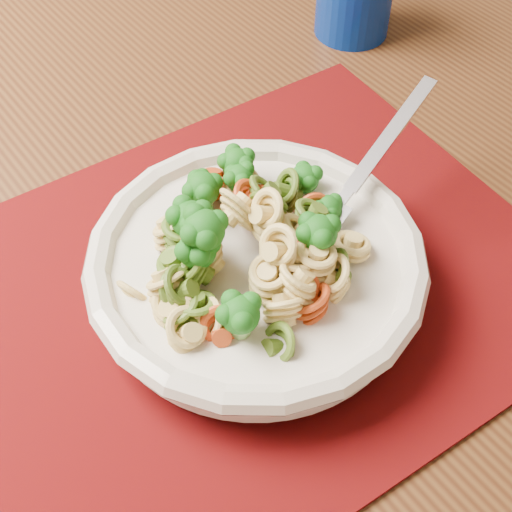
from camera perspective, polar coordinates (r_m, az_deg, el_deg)
name	(u,v)px	position (r m, az deg, el deg)	size (l,w,h in m)	color
dining_table	(196,230)	(0.69, -4.86, 2.05)	(1.68, 1.25, 0.73)	#523117
placemat	(239,288)	(0.53, -1.33, -2.58)	(0.46, 0.36, 0.00)	#550803
pasta_bowl	(256,266)	(0.50, 0.00, -0.83)	(0.24, 0.24, 0.05)	silver
pasta_broccoli_heap	(256,250)	(0.49, 0.00, 0.45)	(0.21, 0.21, 0.06)	#D4B869
fork	(330,216)	(0.51, 5.94, 3.17)	(0.19, 0.02, 0.01)	silver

